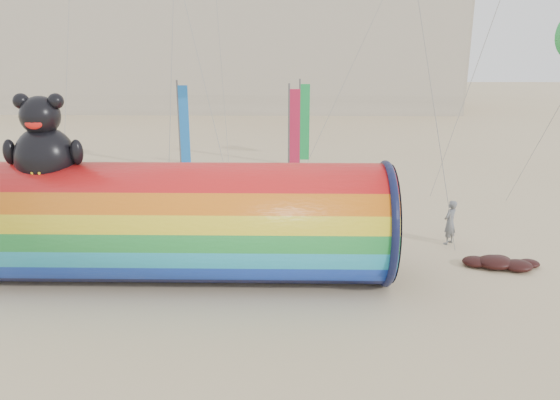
{
  "coord_description": "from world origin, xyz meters",
  "views": [
    {
      "loc": [
        0.8,
        -15.74,
        7.61
      ],
      "look_at": [
        0.5,
        1.5,
        2.4
      ],
      "focal_mm": 35.0,
      "sensor_mm": 36.0,
      "label": 1
    }
  ],
  "objects_px": {
    "hotel_building": "(171,9)",
    "windsock_assembly": "(182,219)",
    "fabric_bundle": "(500,263)",
    "kite_handler": "(450,222)"
  },
  "relations": [
    {
      "from": "hotel_building",
      "to": "windsock_assembly",
      "type": "distance_m",
      "value": 47.03
    },
    {
      "from": "hotel_building",
      "to": "fabric_bundle",
      "type": "height_order",
      "value": "hotel_building"
    },
    {
      "from": "hotel_building",
      "to": "fabric_bundle",
      "type": "distance_m",
      "value": 49.72
    },
    {
      "from": "kite_handler",
      "to": "hotel_building",
      "type": "bearing_deg",
      "value": -110.17
    },
    {
      "from": "windsock_assembly",
      "to": "kite_handler",
      "type": "bearing_deg",
      "value": 18.54
    },
    {
      "from": "hotel_building",
      "to": "kite_handler",
      "type": "distance_m",
      "value": 47.14
    },
    {
      "from": "hotel_building",
      "to": "windsock_assembly",
      "type": "height_order",
      "value": "hotel_building"
    },
    {
      "from": "hotel_building",
      "to": "windsock_assembly",
      "type": "xyz_separation_m",
      "value": [
        9.39,
        -45.33,
        -8.3
      ]
    },
    {
      "from": "kite_handler",
      "to": "fabric_bundle",
      "type": "relative_size",
      "value": 0.65
    },
    {
      "from": "kite_handler",
      "to": "fabric_bundle",
      "type": "distance_m",
      "value": 2.59
    }
  ]
}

